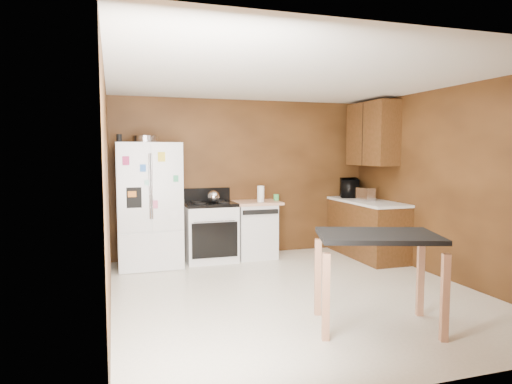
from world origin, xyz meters
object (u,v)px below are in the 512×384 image
toaster (366,194)px  dishwasher (254,229)px  gas_range (210,231)px  island (377,249)px  refrigerator (149,205)px  paper_towel (261,194)px  roasting_pan (146,139)px  kettle (213,197)px  green_canister (276,197)px  microwave (349,188)px  pen_cup (119,138)px

toaster → dishwasher: bearing=155.4°
gas_range → island: size_ratio=0.86×
refrigerator → dishwasher: bearing=3.0°
toaster → paper_towel: bearing=158.9°
roasting_pan → kettle: bearing=0.6°
toaster → gas_range: toaster is taller
green_canister → island: 3.18m
kettle → refrigerator: bearing=179.1°
kettle → gas_range: (-0.04, 0.08, -0.53)m
microwave → dishwasher: bearing=116.8°
paper_towel → toaster: size_ratio=0.91×
refrigerator → dishwasher: refrigerator is taller
microwave → refrigerator: refrigerator is taller
refrigerator → roasting_pan: bearing=-138.7°
toaster → microwave: bearing=77.8°
kettle → refrigerator: (-0.95, 0.02, -0.09)m
roasting_pan → toaster: roasting_pan is taller
dishwasher → microwave: bearing=3.8°
toaster → microwave: size_ratio=0.52×
pen_cup → toaster: pen_cup is taller
paper_towel → toaster: paper_towel is taller
roasting_pan → refrigerator: 0.95m
refrigerator → gas_range: 1.01m
refrigerator → island: size_ratio=1.41×
kettle → microwave: microwave is taller
microwave → refrigerator: size_ratio=0.29×
roasting_pan → paper_towel: 1.91m
roasting_pan → gas_range: bearing=5.2°
toaster → microwave: (0.05, 0.62, 0.05)m
pen_cup → dishwasher: bearing=5.9°
pen_cup → microwave: (3.75, 0.32, -0.81)m
green_canister → dishwasher: green_canister is taller
roasting_pan → paper_towel: (1.72, -0.02, -0.83)m
gas_range → refrigerator: bearing=-176.2°
kettle → roasting_pan: bearing=-179.4°
refrigerator → dishwasher: size_ratio=2.02×
microwave → refrigerator: 3.37m
green_canister → island: bearing=-92.6°
roasting_pan → microwave: roasting_pan is taller
pen_cup → green_canister: pen_cup is taller
island → paper_towel: bearing=93.3°
refrigerator → toaster: bearing=-7.3°
roasting_pan → microwave: bearing=3.8°
pen_cup → refrigerator: pen_cup is taller
paper_towel → green_canister: (0.32, 0.17, -0.08)m
microwave → island: bearing=178.4°
roasting_pan → green_canister: roasting_pan is taller
roasting_pan → pen_cup: (-0.37, -0.10, 0.01)m
kettle → gas_range: bearing=118.1°
toaster → refrigerator: (-3.31, 0.43, -0.10)m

